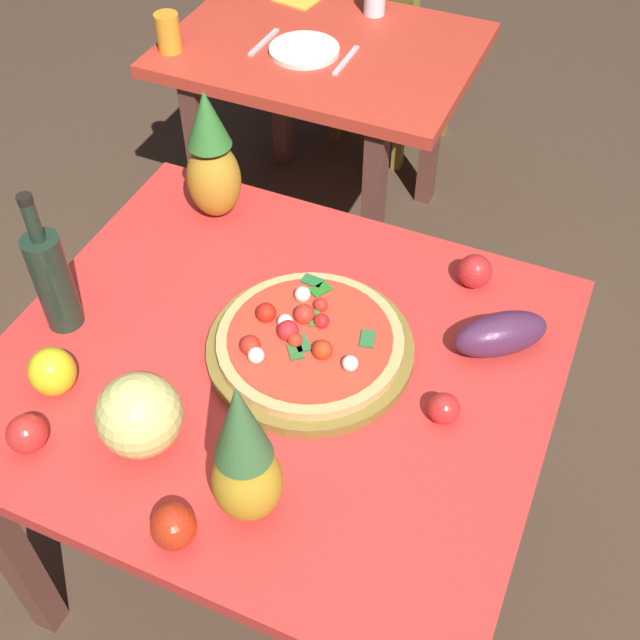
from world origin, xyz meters
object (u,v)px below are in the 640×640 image
display_table (276,388)px  tomato_beside_pepper (27,434)px  wine_bottle (52,279)px  melon (139,415)px  background_table (322,78)px  pizza_board (310,349)px  pineapple_left (245,459)px  tomato_by_bottle (443,410)px  dinner_plate (304,50)px  eggplant (501,334)px  knife_utensil (346,60)px  bell_pepper (52,372)px  pizza (308,339)px  fork_utensil (264,42)px  drinking_glass_juice (168,32)px  dining_chair (385,37)px  tomato_at_corner (174,527)px  tomato_near_board (475,271)px

display_table → tomato_beside_pepper: bearing=-131.6°
wine_bottle → melon: wine_bottle is taller
background_table → melon: 1.54m
display_table → pizza_board: pizza_board is taller
pineapple_left → tomato_by_bottle: (0.25, 0.31, -0.12)m
melon → dinner_plate: bearing=102.7°
display_table → wine_bottle: size_ratio=3.31×
eggplant → knife_utensil: eggplant is taller
pizza_board → pineapple_left: bearing=-82.6°
background_table → bell_pepper: 1.47m
background_table → wine_bottle: wine_bottle is taller
pizza → fork_utensil: 1.29m
pineapple_left → melon: (-0.24, 0.04, -0.07)m
pineapple_left → fork_utensil: size_ratio=1.87×
background_table → tomato_beside_pepper: tomato_beside_pepper is taller
drinking_glass_juice → tomato_by_bottle: bearing=-39.9°
tomato_beside_pepper → knife_utensil: (0.01, 1.52, -0.03)m
background_table → dining_chair: (0.01, 0.59, -0.14)m
pizza → pizza_board: bearing=3.4°
wine_bottle → dinner_plate: bearing=90.1°
pizza → bell_pepper: (-0.42, -0.28, 0.01)m
background_table → pineapple_left: (0.53, -1.54, 0.27)m
wine_bottle → tomato_beside_pepper: wine_bottle is taller
pizza → knife_utensil: pizza is taller
dining_chair → drinking_glass_juice: 0.97m
display_table → pineapple_left: size_ratio=3.31×
bell_pepper → tomato_at_corner: size_ratio=1.29×
drinking_glass_juice → bell_pepper: bearing=-68.8°
tomato_by_bottle → tomato_beside_pepper: tomato_beside_pepper is taller
tomato_by_bottle → drinking_glass_juice: drinking_glass_juice is taller
knife_utensil → tomato_near_board: bearing=-50.9°
background_table → drinking_glass_juice: bearing=-151.4°
display_table → dinner_plate: (-0.46, 1.16, 0.10)m
bell_pepper → eggplant: 0.89m
tomato_near_board → tomato_beside_pepper: 0.98m
pizza_board → bell_pepper: size_ratio=4.18×
bell_pepper → knife_utensil: bearing=88.0°
melon → fork_utensil: size_ratio=0.88×
dinner_plate → knife_utensil: bearing=0.0°
background_table → pizza: 1.29m
tomato_by_bottle → tomato_near_board: 0.38m
pizza_board → drinking_glass_juice: size_ratio=3.63×
melon → tomato_at_corner: melon is taller
tomato_beside_pepper → fork_utensil: tomato_beside_pepper is taller
dinner_plate → fork_utensil: dinner_plate is taller
wine_bottle → tomato_by_bottle: 0.82m
bell_pepper → drinking_glass_juice: drinking_glass_juice is taller
tomato_by_bottle → knife_utensil: size_ratio=0.34×
display_table → melon: bearing=-116.7°
dining_chair → fork_utensil: bearing=91.5°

